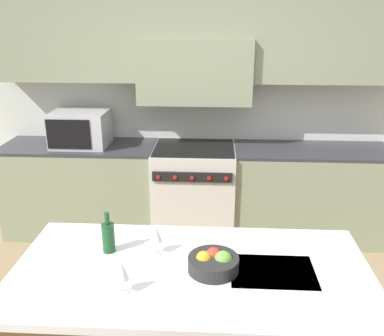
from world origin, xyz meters
TOP-DOWN VIEW (x-y plane):
  - back_cabinetry at (0.00, 2.18)m, footprint 10.00×0.46m
  - back_counter at (-0.00, 1.93)m, footprint 3.82×0.62m
  - range_stove at (0.00, 1.91)m, footprint 0.79×0.70m
  - microwave at (-1.11, 1.93)m, footprint 0.53×0.43m
  - kitchen_island at (0.09, -0.12)m, footprint 1.89×0.95m
  - wine_bottle at (-0.38, 0.04)m, footprint 0.07×0.07m
  - wine_glass_near at (-0.23, -0.34)m, footprint 0.07×0.07m
  - wine_glass_far at (-0.11, 0.03)m, footprint 0.07×0.07m
  - fruit_bowl at (0.21, -0.12)m, footprint 0.27×0.27m

SIDE VIEW (x-z plane):
  - kitchen_island at x=0.09m, z-range 0.00..0.90m
  - back_counter at x=0.00m, z-range 0.00..0.93m
  - range_stove at x=0.00m, z-range 0.00..0.94m
  - fruit_bowl at x=0.21m, z-range 0.88..1.00m
  - wine_bottle at x=-0.38m, z-range 0.86..1.11m
  - wine_glass_near at x=-0.23m, z-range 0.92..1.10m
  - wine_glass_far at x=-0.11m, z-range 0.92..1.10m
  - microwave at x=-1.11m, z-range 0.93..1.27m
  - back_cabinetry at x=0.00m, z-range 0.26..2.96m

